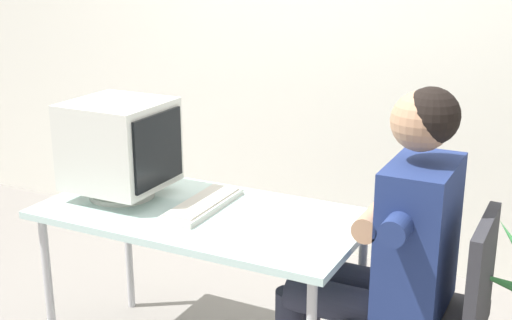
{
  "coord_description": "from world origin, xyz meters",
  "views": [
    {
      "loc": [
        1.35,
        -2.19,
        1.72
      ],
      "look_at": [
        0.25,
        0.0,
        0.96
      ],
      "focal_mm": 47.99,
      "sensor_mm": 36.0,
      "label": 1
    }
  ],
  "objects_px": {
    "desk": "(202,225)",
    "crt_monitor": "(120,145)",
    "office_chair": "(437,311)",
    "keyboard": "(203,204)",
    "person_seated": "(387,245)"
  },
  "relations": [
    {
      "from": "desk",
      "to": "crt_monitor",
      "type": "distance_m",
      "value": 0.48
    },
    {
      "from": "desk",
      "to": "office_chair",
      "type": "relative_size",
      "value": 1.53
    },
    {
      "from": "keyboard",
      "to": "desk",
      "type": "bearing_deg",
      "value": -67.81
    },
    {
      "from": "keyboard",
      "to": "person_seated",
      "type": "bearing_deg",
      "value": 0.21
    },
    {
      "from": "office_chair",
      "to": "person_seated",
      "type": "relative_size",
      "value": 0.66
    },
    {
      "from": "person_seated",
      "to": "keyboard",
      "type": "bearing_deg",
      "value": -179.79
    },
    {
      "from": "desk",
      "to": "person_seated",
      "type": "xyz_separation_m",
      "value": [
        0.76,
        0.04,
        0.05
      ]
    },
    {
      "from": "person_seated",
      "to": "office_chair",
      "type": "bearing_deg",
      "value": -0.0
    },
    {
      "from": "office_chair",
      "to": "desk",
      "type": "bearing_deg",
      "value": -177.59
    },
    {
      "from": "office_chair",
      "to": "crt_monitor",
      "type": "bearing_deg",
      "value": -178.21
    },
    {
      "from": "keyboard",
      "to": "crt_monitor",
      "type": "bearing_deg",
      "value": -174.03
    },
    {
      "from": "keyboard",
      "to": "office_chair",
      "type": "xyz_separation_m",
      "value": [
        0.97,
        0.0,
        -0.24
      ]
    },
    {
      "from": "crt_monitor",
      "to": "keyboard",
      "type": "xyz_separation_m",
      "value": [
        0.37,
        0.04,
        -0.21
      ]
    },
    {
      "from": "desk",
      "to": "crt_monitor",
      "type": "height_order",
      "value": "crt_monitor"
    },
    {
      "from": "crt_monitor",
      "to": "office_chair",
      "type": "height_order",
      "value": "crt_monitor"
    }
  ]
}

